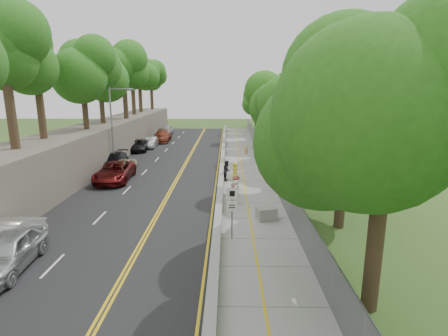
% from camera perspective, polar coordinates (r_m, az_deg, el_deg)
% --- Properties ---
extents(ground, '(140.00, 140.00, 0.00)m').
position_cam_1_polar(ground, '(22.01, -1.55, -8.30)').
color(ground, '#33511E').
rests_on(ground, ground).
extents(road, '(11.20, 66.00, 0.04)m').
position_cam_1_polar(road, '(36.90, -9.08, 0.40)').
color(road, black).
rests_on(road, ground).
extents(sidewalk, '(4.20, 66.00, 0.05)m').
position_cam_1_polar(sidewalk, '(36.41, 3.35, 0.38)').
color(sidewalk, gray).
rests_on(sidewalk, ground).
extents(jersey_barrier, '(0.42, 66.00, 0.60)m').
position_cam_1_polar(jersey_barrier, '(36.32, -0.27, 0.82)').
color(jersey_barrier, '#7BCE33').
rests_on(jersey_barrier, ground).
extents(rock_embankment, '(5.00, 66.00, 4.00)m').
position_cam_1_polar(rock_embankment, '(38.73, -21.10, 3.27)').
color(rock_embankment, '#595147').
rests_on(rock_embankment, ground).
extents(chainlink_fence, '(0.04, 66.00, 2.00)m').
position_cam_1_polar(chainlink_fence, '(36.37, 6.68, 1.87)').
color(chainlink_fence, slate).
rests_on(chainlink_fence, ground).
extents(trees_embankment, '(6.40, 66.00, 13.00)m').
position_cam_1_polar(trees_embankment, '(38.15, -21.46, 15.95)').
color(trees_embankment, '#31771E').
rests_on(trees_embankment, rock_embankment).
extents(trees_fenceside, '(7.00, 66.00, 14.00)m').
position_cam_1_polar(trees_fenceside, '(36.03, 10.73, 11.24)').
color(trees_fenceside, '#31761C').
rests_on(trees_fenceside, ground).
extents(streetlight, '(2.52, 0.22, 8.00)m').
position_cam_1_polar(streetlight, '(36.44, -17.54, 7.16)').
color(streetlight, gray).
rests_on(streetlight, ground).
extents(signpost, '(0.62, 0.09, 3.10)m').
position_cam_1_polar(signpost, '(18.49, 1.33, -6.06)').
color(signpost, gray).
rests_on(signpost, sidewalk).
extents(construction_barrel, '(0.50, 0.50, 0.82)m').
position_cam_1_polar(construction_barrel, '(43.06, 3.54, 2.96)').
color(construction_barrel, orange).
rests_on(construction_barrel, sidewalk).
extents(concrete_block, '(1.34, 1.12, 0.78)m').
position_cam_1_polar(concrete_block, '(21.80, 6.93, -7.38)').
color(concrete_block, gray).
rests_on(concrete_block, sidewalk).
extents(car_0, '(2.31, 5.00, 1.66)m').
position_cam_1_polar(car_0, '(18.70, -31.82, -11.51)').
color(car_0, '#AEAFB3').
rests_on(car_0, road).
extents(car_1, '(2.17, 4.99, 1.60)m').
position_cam_1_polar(car_1, '(20.13, -32.62, -10.01)').
color(car_1, silver).
rests_on(car_1, road).
extents(car_2, '(2.99, 5.96, 1.62)m').
position_cam_1_polar(car_2, '(31.68, -17.43, -0.61)').
color(car_2, '#611112').
rests_on(car_2, road).
extents(car_3, '(2.62, 5.34, 1.49)m').
position_cam_1_polar(car_3, '(36.93, -17.39, 1.19)').
color(car_3, black).
rests_on(car_3, road).
extents(car_4, '(2.11, 4.37, 1.44)m').
position_cam_1_polar(car_4, '(33.81, -16.26, 0.15)').
color(car_4, '#C3B28A').
rests_on(car_4, road).
extents(car_5, '(1.60, 4.18, 1.36)m').
position_cam_1_polar(car_5, '(48.25, -11.88, 4.11)').
color(car_5, silver).
rests_on(car_5, road).
extents(car_6, '(2.74, 5.21, 1.40)m').
position_cam_1_polar(car_6, '(45.96, -13.78, 3.60)').
color(car_6, black).
rests_on(car_6, road).
extents(car_7, '(2.49, 5.80, 1.67)m').
position_cam_1_polar(car_7, '(53.08, -10.07, 5.16)').
color(car_7, brown).
rests_on(car_7, road).
extents(car_8, '(1.98, 4.68, 1.58)m').
position_cam_1_polar(car_8, '(61.10, -9.38, 6.17)').
color(car_8, silver).
rests_on(car_8, road).
extents(painter_0, '(0.67, 0.86, 1.55)m').
position_cam_1_polar(painter_0, '(30.75, 1.80, -0.45)').
color(painter_0, yellow).
rests_on(painter_0, sidewalk).
extents(painter_1, '(0.64, 0.74, 1.72)m').
position_cam_1_polar(painter_1, '(24.27, 2.11, -3.96)').
color(painter_1, white).
rests_on(painter_1, sidewalk).
extents(painter_2, '(0.73, 0.90, 1.76)m').
position_cam_1_polar(painter_2, '(30.38, 0.49, -0.41)').
color(painter_2, black).
rests_on(painter_2, sidewalk).
extents(painter_3, '(0.90, 1.19, 1.63)m').
position_cam_1_polar(painter_3, '(25.88, 2.02, -2.98)').
color(painter_3, '#984132').
rests_on(painter_3, sidewalk).
extents(person_far, '(1.18, 0.61, 1.92)m').
position_cam_1_polar(person_far, '(41.01, 5.37, 3.20)').
color(person_far, black).
rests_on(person_far, sidewalk).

